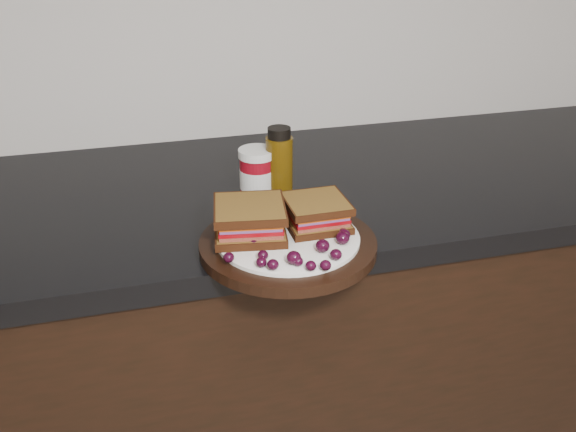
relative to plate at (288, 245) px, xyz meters
name	(u,v)px	position (x,y,z in m)	size (l,w,h in m)	color
base_cabinets	(266,376)	(0.02, 0.26, -0.48)	(3.96, 0.58, 0.86)	black
countertop	(263,195)	(0.02, 0.26, -0.03)	(3.98, 0.60, 0.04)	black
plate	(288,245)	(0.00, 0.00, 0.00)	(0.28, 0.28, 0.02)	black
sandwich_left	(250,220)	(-0.06, 0.02, 0.04)	(0.11, 0.11, 0.05)	brown
sandwich_right	(316,213)	(0.05, 0.03, 0.04)	(0.10, 0.10, 0.04)	brown
grape_0	(229,257)	(-0.10, -0.05, 0.02)	(0.02, 0.02, 0.02)	black
grape_1	(263,255)	(-0.05, -0.06, 0.02)	(0.02, 0.02, 0.02)	black
grape_2	(261,262)	(-0.06, -0.08, 0.02)	(0.02, 0.02, 0.01)	black
grape_3	(273,265)	(-0.05, -0.09, 0.02)	(0.02, 0.02, 0.02)	black
grape_4	(294,258)	(-0.01, -0.08, 0.03)	(0.02, 0.02, 0.02)	black
grape_5	(298,261)	(-0.01, -0.09, 0.02)	(0.02, 0.02, 0.01)	black
grape_6	(311,266)	(0.00, -0.11, 0.02)	(0.02, 0.02, 0.01)	black
grape_7	(325,265)	(0.03, -0.11, 0.02)	(0.02, 0.02, 0.02)	black
grape_8	(336,255)	(0.05, -0.09, 0.02)	(0.02, 0.02, 0.02)	black
grape_9	(323,246)	(0.04, -0.06, 0.02)	(0.02, 0.02, 0.02)	black
grape_10	(343,238)	(0.07, -0.04, 0.03)	(0.02, 0.02, 0.02)	black
grape_11	(344,235)	(0.08, -0.03, 0.02)	(0.02, 0.02, 0.02)	black
grape_12	(343,233)	(0.08, -0.02, 0.02)	(0.02, 0.02, 0.01)	black
grape_13	(344,225)	(0.09, 0.00, 0.02)	(0.02, 0.02, 0.02)	black
grape_14	(329,219)	(0.08, 0.03, 0.02)	(0.01, 0.01, 0.01)	black
grape_15	(313,220)	(0.05, 0.03, 0.02)	(0.02, 0.02, 0.02)	black
grape_16	(249,217)	(-0.05, 0.07, 0.02)	(0.02, 0.02, 0.02)	black
grape_17	(257,221)	(-0.04, 0.05, 0.03)	(0.02, 0.02, 0.02)	black
grape_18	(235,227)	(-0.08, 0.04, 0.02)	(0.02, 0.02, 0.02)	black
grape_19	(233,227)	(-0.08, 0.03, 0.03)	(0.02, 0.02, 0.02)	black
grape_20	(253,238)	(-0.06, 0.00, 0.02)	(0.02, 0.02, 0.02)	black
grape_21	(254,244)	(-0.06, -0.02, 0.02)	(0.02, 0.02, 0.02)	black
grape_22	(258,226)	(-0.04, 0.03, 0.02)	(0.02, 0.02, 0.01)	black
grape_23	(237,226)	(-0.07, 0.04, 0.02)	(0.02, 0.02, 0.02)	black
grape_24	(239,238)	(-0.08, 0.00, 0.02)	(0.02, 0.02, 0.02)	black
condiment_jar	(257,174)	(0.00, 0.20, 0.04)	(0.07, 0.07, 0.10)	maroon
oil_bottle	(279,164)	(0.04, 0.19, 0.06)	(0.05, 0.05, 0.14)	#432D06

